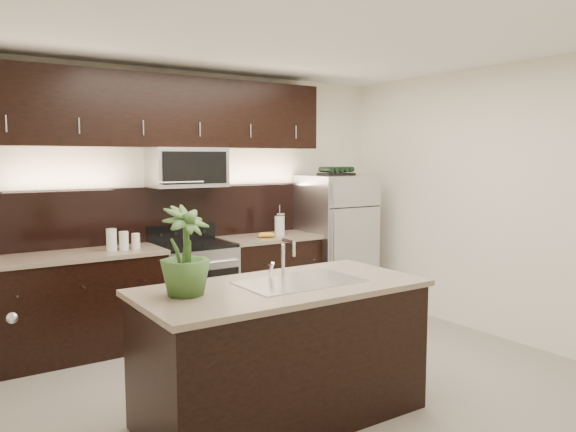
{
  "coord_description": "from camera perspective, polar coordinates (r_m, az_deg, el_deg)",
  "views": [
    {
      "loc": [
        -2.57,
        -3.53,
        1.8
      ],
      "look_at": [
        0.15,
        0.55,
        1.29
      ],
      "focal_mm": 35.0,
      "sensor_mm": 36.0,
      "label": 1
    }
  ],
  "objects": [
    {
      "name": "room_walls",
      "position": [
        4.27,
        1.44,
        4.55
      ],
      "size": [
        4.52,
        4.02,
        2.71
      ],
      "color": "silver",
      "rests_on": "ground"
    },
    {
      "name": "wine_rack",
      "position": [
        6.61,
        4.93,
        4.52
      ],
      "size": [
        0.39,
        0.24,
        0.1
      ],
      "color": "black",
      "rests_on": "refrigerator"
    },
    {
      "name": "canisters",
      "position": [
        5.46,
        -16.62,
        -2.39
      ],
      "size": [
        0.31,
        0.1,
        0.21
      ],
      "rotation": [
        0.0,
        0.0,
        -0.05
      ],
      "color": "silver",
      "rests_on": "counter_run"
    },
    {
      "name": "ground",
      "position": [
        4.72,
        2.26,
        -16.44
      ],
      "size": [
        4.5,
        4.5,
        0.0
      ],
      "primitive_type": "plane",
      "color": "gray",
      "rests_on": "ground"
    },
    {
      "name": "french_press",
      "position": [
        6.2,
        -0.86,
        -0.87
      ],
      "size": [
        0.11,
        0.11,
        0.33
      ],
      "rotation": [
        0.0,
        0.0,
        0.36
      ],
      "color": "silver",
      "rests_on": "counter_run"
    },
    {
      "name": "bananas",
      "position": [
        6.05,
        -2.74,
        -1.93
      ],
      "size": [
        0.22,
        0.19,
        0.06
      ],
      "primitive_type": "ellipsoid",
      "rotation": [
        0.0,
        0.0,
        -0.27
      ],
      "color": "gold",
      "rests_on": "counter_run"
    },
    {
      "name": "upper_fixtures",
      "position": [
        5.79,
        -12.1,
        9.19
      ],
      "size": [
        3.49,
        0.4,
        1.66
      ],
      "color": "black",
      "rests_on": "counter_run"
    },
    {
      "name": "counter_run",
      "position": [
        5.79,
        -11.44,
        -7.44
      ],
      "size": [
        3.51,
        0.65,
        0.94
      ],
      "color": "black",
      "rests_on": "ground"
    },
    {
      "name": "island",
      "position": [
        3.97,
        -0.66,
        -13.59
      ],
      "size": [
        1.96,
        0.96,
        0.94
      ],
      "color": "black",
      "rests_on": "ground"
    },
    {
      "name": "refrigerator",
      "position": [
        6.68,
        4.87,
        -2.7
      ],
      "size": [
        0.77,
        0.69,
        1.59
      ],
      "primitive_type": "cube",
      "color": "#B2B2B7",
      "rests_on": "ground"
    },
    {
      "name": "plant",
      "position": [
        3.56,
        -10.44,
        -3.51
      ],
      "size": [
        0.4,
        0.4,
        0.56
      ],
      "primitive_type": "imported",
      "rotation": [
        0.0,
        0.0,
        0.31
      ],
      "color": "#345823",
      "rests_on": "island"
    },
    {
      "name": "sink_faucet",
      "position": [
        3.93,
        1.1,
        -6.47
      ],
      "size": [
        0.84,
        0.5,
        0.28
      ],
      "color": "silver",
      "rests_on": "island"
    }
  ]
}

